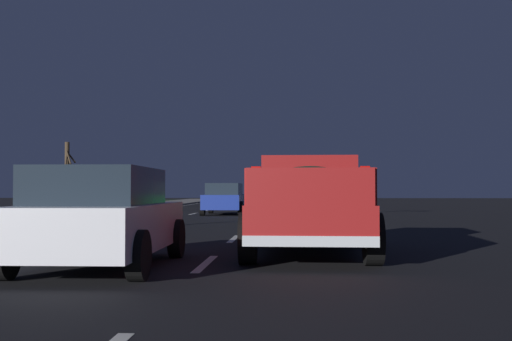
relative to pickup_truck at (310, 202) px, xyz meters
name	(u,v)px	position (x,y,z in m)	size (l,w,h in m)	color
ground	(216,218)	(14.98, 3.50, -0.98)	(144.00, 144.00, 0.00)	black
sidewalk_shoulder	(44,217)	(14.98, 10.95, -0.92)	(108.00, 4.00, 0.12)	gray
lane_markings	(160,215)	(18.19, 6.57, -0.98)	(108.00, 7.04, 0.01)	silver
pickup_truck	(310,202)	(0.00, 0.00, 0.00)	(5.48, 2.38, 1.87)	maroon
sedan_white	(102,217)	(-2.38, 3.29, -0.20)	(4.42, 2.05, 1.54)	silver
sedan_silver	(295,197)	(24.54, 0.00, -0.20)	(4.41, 2.04, 1.54)	#B2B5BA
sedan_green	(297,200)	(15.67, 0.03, -0.20)	(4.45, 2.10, 1.54)	#14592D
sedan_blue	(225,199)	(19.24, 3.54, -0.20)	(4.42, 2.06, 1.54)	navy
bare_tree_far	(67,174)	(26.21, 13.94, 1.21)	(1.19, 0.84, 4.16)	#423323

